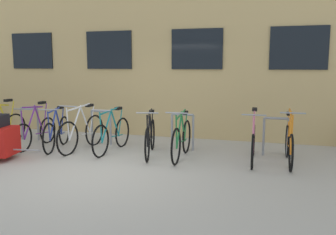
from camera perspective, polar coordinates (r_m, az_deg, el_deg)
name	(u,v)px	position (r m, az deg, el deg)	size (l,w,h in m)	color
ground_plane	(97,169)	(6.78, -11.28, -8.06)	(42.00, 42.00, 0.00)	#B2ADA0
storefront_building	(181,18)	(12.54, 2.06, 15.56)	(28.00, 6.27, 6.91)	tan
bike_rack	(141,126)	(8.30, -4.40, -1.37)	(6.54, 0.05, 0.83)	gray
bicycle_yellow	(0,128)	(9.57, -25.12, -1.51)	(0.44, 1.66, 1.08)	black
bicycle_orange	(289,144)	(7.34, 18.72, -3.97)	(0.44, 1.75, 1.08)	black
bicycle_green	(182,139)	(7.35, 2.18, -3.47)	(0.44, 1.70, 1.02)	black
bicycle_pink	(253,142)	(7.32, 13.41, -3.85)	(0.44, 1.74, 1.04)	black
bicycle_teal	(112,134)	(7.99, -8.89, -2.66)	(0.44, 1.72, 1.01)	black
bicycle_black	(150,137)	(7.62, -2.87, -3.14)	(0.54, 1.72, 0.99)	black
bicycle_white	(82,132)	(8.26, -13.54, -2.28)	(0.44, 1.77, 1.07)	black
bicycle_purple	(36,131)	(8.86, -20.27, -2.06)	(0.44, 1.61, 1.05)	black
bicycle_blue	(57,132)	(8.52, -17.25, -2.27)	(0.52, 1.62, 0.98)	black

